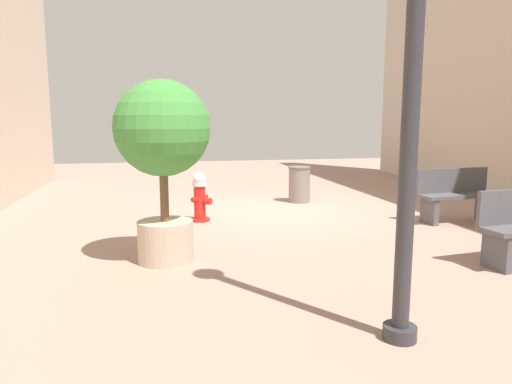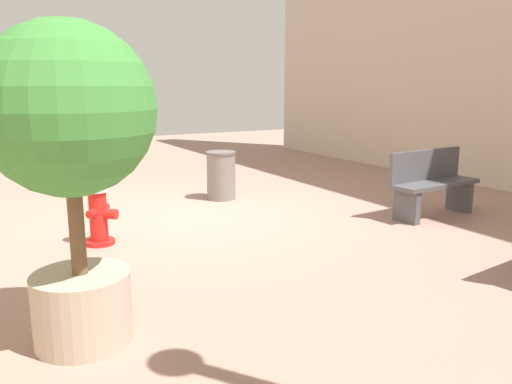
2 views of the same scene
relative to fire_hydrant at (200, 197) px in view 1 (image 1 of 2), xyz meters
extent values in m
plane|color=#9E7A6B|center=(-1.60, -0.63, -0.44)|extent=(23.40, 23.40, 0.00)
cylinder|color=red|center=(0.00, 0.00, -0.42)|extent=(0.36, 0.36, 0.05)
cylinder|color=red|center=(0.00, 0.00, -0.10)|extent=(0.21, 0.21, 0.59)
cylinder|color=silver|center=(0.00, 0.00, 0.23)|extent=(0.26, 0.26, 0.06)
sphere|color=silver|center=(0.00, 0.00, 0.32)|extent=(0.24, 0.24, 0.24)
cylinder|color=red|center=(-0.09, -0.12, -0.03)|extent=(0.16, 0.16, 0.09)
cylinder|color=red|center=(0.10, 0.11, -0.03)|extent=(0.16, 0.16, 0.09)
cylinder|color=red|center=(-0.12, 0.10, -0.07)|extent=(0.19, 0.18, 0.12)
cube|color=#4C4C51|center=(-5.09, 1.00, -0.22)|extent=(0.13, 0.40, 0.45)
cube|color=#4C4C51|center=(-3.92, 1.09, -0.22)|extent=(0.13, 0.40, 0.45)
cube|color=#4C4C51|center=(-4.51, 1.05, 0.04)|extent=(1.50, 0.55, 0.06)
cube|color=#4C4C51|center=(-4.49, 0.86, 0.29)|extent=(1.47, 0.17, 0.44)
cube|color=#4C4C51|center=(-3.28, 3.55, -0.22)|extent=(0.15, 0.40, 0.45)
cylinder|color=tan|center=(0.66, 2.35, -0.18)|extent=(0.71, 0.71, 0.53)
cylinder|color=brown|center=(0.66, 2.35, 0.50)|extent=(0.11, 0.11, 0.82)
sphere|color=#3D8438|center=(0.66, 2.35, 1.27)|extent=(1.20, 1.20, 1.20)
cylinder|color=#2D2D33|center=(-1.20, 4.97, -0.38)|extent=(0.28, 0.28, 0.12)
cylinder|color=#2D2D33|center=(-1.20, 4.97, 1.72)|extent=(0.14, 0.14, 4.10)
cylinder|color=slate|center=(-2.34, -1.51, -0.07)|extent=(0.47, 0.47, 0.75)
cylinder|color=#5B5551|center=(-2.34, -1.51, 0.33)|extent=(0.50, 0.50, 0.04)
camera|label=1|loc=(0.73, 8.29, 1.37)|focal=32.64mm
camera|label=2|loc=(1.28, 6.04, 1.43)|focal=36.00mm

